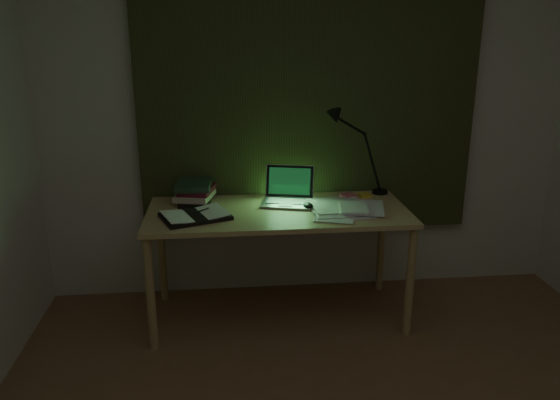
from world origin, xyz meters
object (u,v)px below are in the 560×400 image
Objects in this scene: book_stack at (195,192)px; desk at (278,264)px; open_textbook at (195,215)px; desk_lamp at (382,152)px; laptop at (287,187)px; loose_papers at (344,209)px.

desk is at bearing -21.54° from book_stack.
desk_lamp is (1.20, 0.38, 0.26)m from open_textbook.
open_textbook reaches higher than desk.
laptop is at bearing -152.98° from desk_lamp.
desk_lamp reaches higher than desk.
loose_papers is at bearing -9.92° from laptop.
desk is at bearing -147.19° from desk_lamp.
desk is 0.69m from book_stack.
book_stack is at bearing 70.99° from open_textbook.
open_textbook is (-0.56, -0.20, -0.10)m from laptop.
book_stack is at bearing -164.77° from desk_lamp.
desk is 4.03× the size of loose_papers.
loose_papers is 0.53m from desk_lamp.
laptop is at bearing 155.98° from loose_papers.
book_stack reaches higher than loose_papers.
desk is 4.54× the size of laptop.
open_textbook is 0.95× the size of loose_papers.
desk_lamp is (0.71, 0.28, 0.64)m from desk.
open_textbook is at bearing -87.93° from book_stack.
laptop is 0.58m from book_stack.
loose_papers is at bearing -7.15° from desk.
desk is 2.82× the size of desk_lamp.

